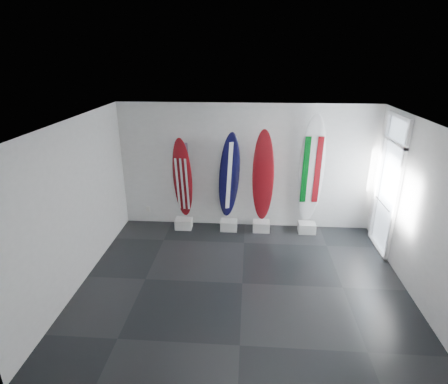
# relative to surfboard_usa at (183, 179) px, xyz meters

# --- Properties ---
(floor) EXTENTS (6.00, 6.00, 0.00)m
(floor) POSITION_rel_surfboard_usa_xyz_m (1.49, -2.28, -1.25)
(floor) COLOR black
(floor) RESTS_ON ground
(ceiling) EXTENTS (6.00, 6.00, 0.00)m
(ceiling) POSITION_rel_surfboard_usa_xyz_m (1.49, -2.28, 1.75)
(ceiling) COLOR white
(ceiling) RESTS_ON wall_back
(wall_back) EXTENTS (6.00, 0.00, 6.00)m
(wall_back) POSITION_rel_surfboard_usa_xyz_m (1.49, 0.22, 0.25)
(wall_back) COLOR silver
(wall_back) RESTS_ON ground
(wall_front) EXTENTS (6.00, 0.00, 6.00)m
(wall_front) POSITION_rel_surfboard_usa_xyz_m (1.49, -4.78, 0.25)
(wall_front) COLOR silver
(wall_front) RESTS_ON ground
(wall_left) EXTENTS (0.00, 5.00, 5.00)m
(wall_left) POSITION_rel_surfboard_usa_xyz_m (-1.51, -2.28, 0.25)
(wall_left) COLOR silver
(wall_left) RESTS_ON ground
(wall_right) EXTENTS (0.00, 5.00, 5.00)m
(wall_right) POSITION_rel_surfboard_usa_xyz_m (4.49, -2.28, 0.25)
(wall_right) COLOR silver
(wall_right) RESTS_ON ground
(display_block_usa) EXTENTS (0.40, 0.30, 0.24)m
(display_block_usa) POSITION_rel_surfboard_usa_xyz_m (0.00, -0.10, -1.13)
(display_block_usa) COLOR silver
(display_block_usa) RESTS_ON floor
(surfboard_usa) EXTENTS (0.50, 0.40, 2.04)m
(surfboard_usa) POSITION_rel_surfboard_usa_xyz_m (0.00, 0.00, 0.00)
(surfboard_usa) COLOR maroon
(surfboard_usa) RESTS_ON display_block_usa
(display_block_navy) EXTENTS (0.40, 0.30, 0.24)m
(display_block_navy) POSITION_rel_surfboard_usa_xyz_m (1.11, -0.10, -1.13)
(display_block_navy) COLOR silver
(display_block_navy) RESTS_ON floor
(surfboard_navy) EXTENTS (0.63, 0.61, 2.20)m
(surfboard_navy) POSITION_rel_surfboard_usa_xyz_m (1.11, 0.00, 0.08)
(surfboard_navy) COLOR black
(surfboard_navy) RESTS_ON display_block_navy
(display_block_swiss) EXTENTS (0.40, 0.30, 0.24)m
(display_block_swiss) POSITION_rel_surfboard_usa_xyz_m (1.89, -0.10, -1.13)
(display_block_swiss) COLOR silver
(display_block_swiss) RESTS_ON floor
(surfboard_swiss) EXTENTS (0.53, 0.25, 2.24)m
(surfboard_swiss) POSITION_rel_surfboard_usa_xyz_m (1.89, 0.00, 0.10)
(surfboard_swiss) COLOR maroon
(surfboard_swiss) RESTS_ON display_block_swiss
(display_block_italy) EXTENTS (0.40, 0.30, 0.24)m
(display_block_italy) POSITION_rel_surfboard_usa_xyz_m (2.98, -0.10, -1.13)
(display_block_italy) COLOR silver
(display_block_italy) RESTS_ON floor
(surfboard_italy) EXTENTS (0.60, 0.25, 2.60)m
(surfboard_italy) POSITION_rel_surfboard_usa_xyz_m (2.98, 0.00, 0.28)
(surfboard_italy) COLOR white
(surfboard_italy) RESTS_ON display_block_italy
(wall_outlet) EXTENTS (0.09, 0.02, 0.13)m
(wall_outlet) POSITION_rel_surfboard_usa_xyz_m (-0.96, 0.20, -0.90)
(wall_outlet) COLOR silver
(wall_outlet) RESTS_ON wall_back
(glass_door) EXTENTS (0.12, 1.16, 2.85)m
(glass_door) POSITION_rel_surfboard_usa_xyz_m (4.46, -0.73, 0.17)
(glass_door) COLOR white
(glass_door) RESTS_ON floor
(balcony) EXTENTS (2.80, 2.20, 1.20)m
(balcony) POSITION_rel_surfboard_usa_xyz_m (5.79, -0.73, -0.75)
(balcony) COLOR slate
(balcony) RESTS_ON ground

